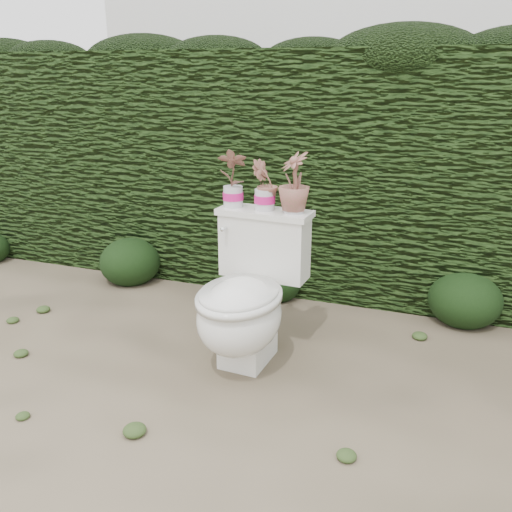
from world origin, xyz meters
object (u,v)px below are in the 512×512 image
(potted_plant_left, at_px, (233,179))
(potted_plant_center, at_px, (265,186))
(potted_plant_right, at_px, (294,184))
(toilet, at_px, (246,300))

(potted_plant_left, bearing_deg, potted_plant_center, 170.00)
(potted_plant_left, xyz_separation_m, potted_plant_right, (0.34, -0.02, 0.00))
(potted_plant_center, distance_m, potted_plant_right, 0.16)
(potted_plant_left, xyz_separation_m, potted_plant_center, (0.18, -0.01, -0.02))
(potted_plant_right, bearing_deg, potted_plant_center, -132.78)
(potted_plant_left, relative_size, potted_plant_center, 1.20)
(toilet, height_order, potted_plant_left, potted_plant_left)
(toilet, height_order, potted_plant_center, potted_plant_center)
(potted_plant_center, bearing_deg, potted_plant_left, -40.05)
(potted_plant_center, bearing_deg, toilet, 50.01)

